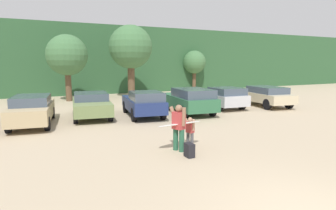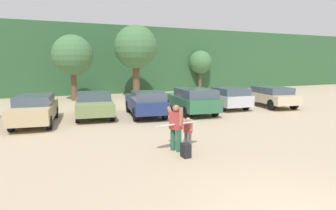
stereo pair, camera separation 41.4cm
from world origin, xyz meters
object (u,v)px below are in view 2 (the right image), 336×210
(person_child, at_px, (188,130))
(parked_car_olive_green, at_px, (94,104))
(parked_car_navy, at_px, (146,103))
(person_adult, at_px, (176,125))
(parked_car_silver, at_px, (224,97))
(surfboard_white, at_px, (177,124))
(parked_car_forest_green, at_px, (192,100))
(parked_car_champagne, at_px, (270,96))
(backpack_dropped, at_px, (186,150))
(parked_car_tan, at_px, (35,109))

(person_child, bearing_deg, parked_car_olive_green, -94.18)
(parked_car_navy, height_order, person_adult, person_adult)
(parked_car_silver, xyz_separation_m, surfboard_white, (-6.92, -7.20, 0.17))
(parked_car_forest_green, distance_m, person_child, 6.95)
(parked_car_forest_green, height_order, person_child, parked_car_forest_green)
(parked_car_silver, distance_m, person_child, 9.50)
(person_adult, height_order, person_child, person_adult)
(parked_car_forest_green, height_order, person_adult, person_adult)
(parked_car_champagne, bearing_deg, person_child, 131.16)
(parked_car_olive_green, distance_m, parked_car_navy, 2.91)
(parked_car_olive_green, distance_m, parked_car_forest_green, 5.69)
(parked_car_olive_green, height_order, person_adult, person_adult)
(surfboard_white, xyz_separation_m, backpack_dropped, (-0.12, -0.86, -0.69))
(parked_car_olive_green, xyz_separation_m, parked_car_champagne, (11.80, -1.09, 0.03))
(parked_car_tan, xyz_separation_m, backpack_dropped, (4.47, -7.54, -0.55))
(person_adult, height_order, surfboard_white, person_adult)
(parked_car_olive_green, distance_m, person_child, 7.61)
(parked_car_silver, relative_size, backpack_dropped, 9.99)
(person_adult, bearing_deg, surfboard_white, -153.74)
(parked_car_navy, bearing_deg, person_adult, 178.04)
(backpack_dropped, bearing_deg, surfboard_white, 82.33)
(parked_car_tan, relative_size, parked_car_olive_green, 1.02)
(parked_car_silver, height_order, person_child, parked_car_silver)
(parked_car_navy, bearing_deg, parked_car_silver, -73.69)
(parked_car_olive_green, relative_size, parked_car_forest_green, 0.97)
(parked_car_navy, height_order, person_child, parked_car_navy)
(person_adult, bearing_deg, parked_car_forest_green, -142.88)
(surfboard_white, bearing_deg, person_adult, 39.48)
(parked_car_navy, bearing_deg, person_child, -176.82)
(person_adult, distance_m, surfboard_white, 0.17)
(parked_car_tan, distance_m, surfboard_white, 8.10)
(person_adult, bearing_deg, backpack_dropped, 69.60)
(person_adult, bearing_deg, parked_car_olive_green, -99.24)
(parked_car_tan, height_order, parked_car_olive_green, parked_car_tan)
(parked_car_navy, bearing_deg, parked_car_forest_green, -85.01)
(parked_car_navy, xyz_separation_m, parked_car_champagne, (9.10, 0.00, -0.01))
(parked_car_forest_green, xyz_separation_m, parked_car_champagne, (6.25, 0.18, -0.04))
(parked_car_forest_green, bearing_deg, backpack_dropped, 156.65)
(parked_car_silver, height_order, parked_car_champagne, parked_car_silver)
(parked_car_navy, distance_m, backpack_dropped, 7.39)
(parked_car_olive_green, xyz_separation_m, person_child, (2.11, -7.31, -0.14))
(parked_car_tan, height_order, parked_car_forest_green, parked_car_forest_green)
(parked_car_navy, bearing_deg, parked_car_olive_green, 76.39)
(parked_car_navy, distance_m, surfboard_white, 6.49)
(parked_car_silver, distance_m, parked_car_champagne, 3.37)
(surfboard_white, bearing_deg, parked_car_navy, -106.74)
(person_child, relative_size, surfboard_white, 0.58)
(parked_car_olive_green, height_order, parked_car_forest_green, parked_car_forest_green)
(parked_car_navy, height_order, parked_car_forest_green, parked_car_forest_green)
(surfboard_white, height_order, backpack_dropped, surfboard_white)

